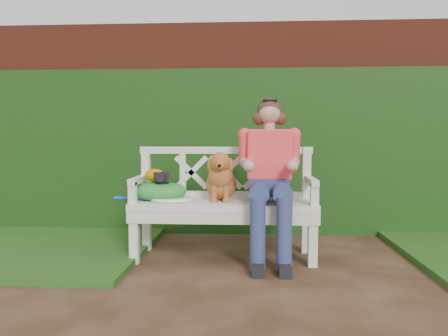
{
  "coord_description": "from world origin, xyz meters",
  "views": [
    {
      "loc": [
        -0.2,
        -2.87,
        1.0
      ],
      "look_at": [
        -0.42,
        0.7,
        0.75
      ],
      "focal_mm": 35.0,
      "sensor_mm": 36.0,
      "label": 1
    }
  ],
  "objects": [
    {
      "name": "ground",
      "position": [
        0.0,
        0.0,
        0.0
      ],
      "size": [
        60.0,
        60.0,
        0.0
      ],
      "primitive_type": "plane",
      "color": "black"
    },
    {
      "name": "brick_wall",
      "position": [
        0.0,
        1.9,
        1.1
      ],
      "size": [
        10.0,
        0.3,
        2.2
      ],
      "primitive_type": "cube",
      "color": "maroon",
      "rests_on": "ground"
    },
    {
      "name": "ivy_hedge",
      "position": [
        0.0,
        1.68,
        0.85
      ],
      "size": [
        10.0,
        0.18,
        1.7
      ],
      "primitive_type": "cube",
      "color": "#1D4F12",
      "rests_on": "ground"
    },
    {
      "name": "grass_left",
      "position": [
        -2.4,
        0.9,
        0.03
      ],
      "size": [
        2.6,
        2.0,
        0.05
      ],
      "primitive_type": "cube",
      "color": "black",
      "rests_on": "ground"
    },
    {
      "name": "garden_bench",
      "position": [
        -0.42,
        0.7,
        0.24
      ],
      "size": [
        1.59,
        0.64,
        0.48
      ],
      "primitive_type": null,
      "rotation": [
        0.0,
        0.0,
        0.03
      ],
      "color": "white",
      "rests_on": "ground"
    },
    {
      "name": "seated_woman",
      "position": [
        -0.05,
        0.68,
        0.63
      ],
      "size": [
        0.54,
        0.72,
        1.26
      ],
      "primitive_type": null,
      "rotation": [
        0.0,
        0.0,
        0.01
      ],
      "color": "red",
      "rests_on": "ground"
    },
    {
      "name": "dog",
      "position": [
        -0.44,
        0.72,
        0.68
      ],
      "size": [
        0.31,
        0.39,
        0.41
      ],
      "primitive_type": null,
      "rotation": [
        0.0,
        0.0,
        0.1
      ],
      "color": "#A97F46",
      "rests_on": "garden_bench"
    },
    {
      "name": "tennis_racket",
      "position": [
        -0.87,
        0.67,
        0.5
      ],
      "size": [
        0.76,
        0.53,
        0.03
      ],
      "primitive_type": null,
      "rotation": [
        0.0,
        0.0,
        -0.36
      ],
      "color": "white",
      "rests_on": "garden_bench"
    },
    {
      "name": "green_bag",
      "position": [
        -0.96,
        0.71,
        0.56
      ],
      "size": [
        0.55,
        0.49,
        0.16
      ],
      "primitive_type": null,
      "rotation": [
        0.0,
        0.0,
        -0.35
      ],
      "color": "#2A7E2C",
      "rests_on": "garden_bench"
    },
    {
      "name": "camera_item",
      "position": [
        -0.92,
        0.67,
        0.68
      ],
      "size": [
        0.13,
        0.1,
        0.08
      ],
      "primitive_type": "cube",
      "rotation": [
        0.0,
        0.0,
        0.04
      ],
      "color": "black",
      "rests_on": "green_bag"
    },
    {
      "name": "baseball_glove",
      "position": [
        -1.0,
        0.7,
        0.69
      ],
      "size": [
        0.2,
        0.17,
        0.11
      ],
      "primitive_type": "ellipsoid",
      "rotation": [
        0.0,
        0.0,
        -0.36
      ],
      "color": "#BA7600",
      "rests_on": "green_bag"
    }
  ]
}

